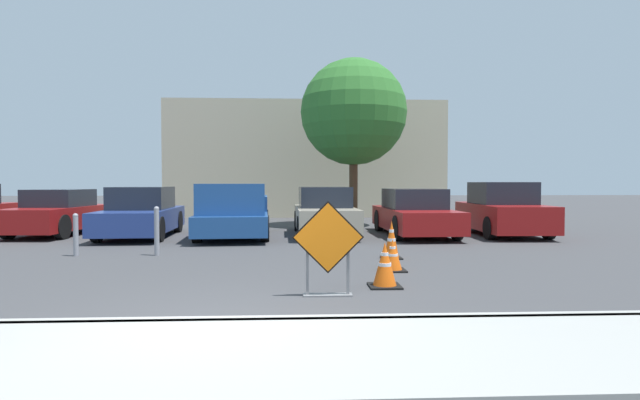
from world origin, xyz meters
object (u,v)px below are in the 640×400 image
traffic_cone_third (391,240)px  bollard_nearest (157,230)px  road_closed_sign (328,246)px  traffic_cone_second (393,256)px  parked_car_second (59,213)px  pickup_truck (234,213)px  parked_car_fourth (325,213)px  bollard_second (76,233)px  parked_car_fifth (414,214)px  traffic_cone_nearest (385,265)px  parked_car_third (141,214)px  parked_car_sixth (503,211)px

traffic_cone_third → bollard_nearest: bearing=172.2°
road_closed_sign → traffic_cone_second: 2.44m
road_closed_sign → parked_car_second: (-7.87, 8.87, -0.06)m
traffic_cone_third → pickup_truck: size_ratio=0.16×
traffic_cone_second → parked_car_fourth: (-0.88, 6.39, 0.40)m
traffic_cone_third → bollard_second: bearing=174.2°
pickup_truck → parked_car_fourth: bearing=-173.0°
traffic_cone_third → parked_car_fifth: parked_car_fifth is taller
road_closed_sign → traffic_cone_nearest: bearing=33.0°
road_closed_sign → pickup_truck: size_ratio=0.26×
pickup_truck → traffic_cone_third: bearing=128.0°
parked_car_second → pickup_truck: (5.56, -1.00, 0.05)m
parked_car_second → bollard_nearest: bearing=135.8°
road_closed_sign → parked_car_second: parked_car_second is taller
parked_car_third → pickup_truck: 2.81m
pickup_truck → traffic_cone_second: bearing=118.1°
traffic_cone_third → parked_car_sixth: (4.39, 4.64, 0.35)m
road_closed_sign → parked_car_fourth: 8.40m
parked_car_second → parked_car_fourth: (8.31, -0.48, 0.02)m
parked_car_fifth → parked_car_sixth: 2.77m
parked_car_fourth → parked_car_fifth: parked_car_fourth is taller
traffic_cone_nearest → bollard_second: 7.22m
traffic_cone_second → parked_car_fifth: (1.89, 6.17, 0.39)m
traffic_cone_third → parked_car_third: size_ratio=0.18×
traffic_cone_third → parked_car_second: 10.89m
traffic_cone_second → traffic_cone_third: traffic_cone_third is taller
traffic_cone_third → bollard_second: (-6.93, 0.70, 0.11)m
traffic_cone_third → parked_car_second: size_ratio=0.19×
parked_car_fourth → bollard_nearest: (-4.00, -4.20, -0.11)m
parked_car_second → parked_car_fifth: 11.10m
road_closed_sign → pickup_truck: bearing=106.3°
traffic_cone_nearest → traffic_cone_third: (0.67, 2.88, 0.05)m
traffic_cone_nearest → parked_car_third: size_ratio=0.16×
traffic_cone_second → parked_car_second: bearing=143.2°
parked_car_third → parked_car_fourth: 5.55m
traffic_cone_third → bollard_nearest: bollard_nearest is taller
pickup_truck → parked_car_sixth: bearing=178.1°
traffic_cone_nearest → parked_car_fifth: size_ratio=0.15×
parked_car_fourth → bollard_second: (-5.77, -4.20, -0.19)m
traffic_cone_third → bollard_second: size_ratio=0.85×
parked_car_sixth → traffic_cone_second: bearing=54.9°
road_closed_sign → traffic_cone_third: 3.85m
traffic_cone_second → parked_car_third: 8.89m
parked_car_third → bollard_second: 3.96m
road_closed_sign → parked_car_fifth: (3.21, 8.17, -0.06)m
traffic_cone_third → bollard_nearest: (-5.16, 0.70, 0.18)m
parked_car_third → parked_car_fifth: bearing=177.7°
traffic_cone_second → traffic_cone_third: bearing=79.8°
traffic_cone_nearest → parked_car_fourth: (-0.49, 7.78, 0.35)m
traffic_cone_third → parked_car_fourth: 5.04m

